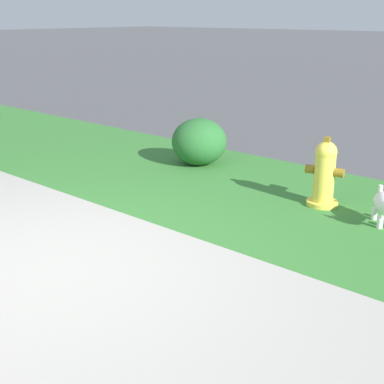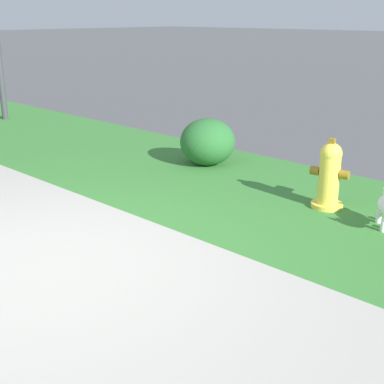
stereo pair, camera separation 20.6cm
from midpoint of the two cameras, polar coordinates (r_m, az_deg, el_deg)
ground_plane at (r=4.35m, az=-16.15°, el=-7.92°), size 120.00×120.00×0.00m
sidewalk_pavement at (r=4.35m, az=-16.16°, el=-7.86°), size 18.00×2.36×0.01m
grass_verge at (r=6.00m, az=4.56°, el=0.17°), size 18.00×2.77×0.01m
fire_hydrant_at_driveway at (r=5.56m, az=12.94°, el=1.95°), size 0.40×0.37×0.72m
shrub_bush_mid_verge at (r=6.97m, az=-0.07°, el=5.38°), size 0.72×0.72×0.61m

